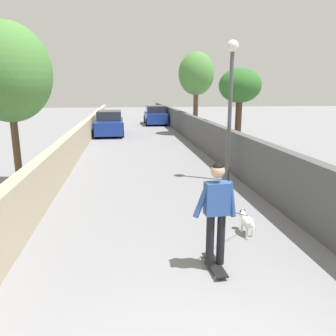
# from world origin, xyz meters

# --- Properties ---
(ground_plane) EXTENTS (80.00, 80.00, 0.00)m
(ground_plane) POSITION_xyz_m (14.00, 0.00, 0.00)
(ground_plane) COLOR gray
(wall_left) EXTENTS (48.00, 0.30, 1.23)m
(wall_left) POSITION_xyz_m (12.00, 2.94, 0.61)
(wall_left) COLOR tan
(wall_left) RESTS_ON ground
(fence_right) EXTENTS (48.00, 0.30, 1.45)m
(fence_right) POSITION_xyz_m (12.00, -2.94, 0.73)
(fence_right) COLOR #4C4C4C
(fence_right) RESTS_ON ground
(tree_right_near) EXTENTS (1.96, 1.96, 3.84)m
(tree_right_near) POSITION_xyz_m (13.00, -4.51, 2.99)
(tree_right_near) COLOR #473523
(tree_right_near) RESTS_ON ground
(tree_left_mid) EXTENTS (2.27, 2.27, 4.62)m
(tree_left_mid) POSITION_xyz_m (7.50, 3.89, 3.29)
(tree_left_mid) COLOR brown
(tree_left_mid) RESTS_ON ground
(tree_right_far) EXTENTS (2.24, 2.24, 5.18)m
(tree_right_far) POSITION_xyz_m (19.00, -3.75, 3.80)
(tree_right_far) COLOR brown
(tree_right_far) RESTS_ON ground
(lamp_post) EXTENTS (0.36, 0.36, 4.29)m
(lamp_post) POSITION_xyz_m (7.84, -2.39, 2.94)
(lamp_post) COLOR #4C4C51
(lamp_post) RESTS_ON ground
(skateboard) EXTENTS (0.81, 0.24, 0.08)m
(skateboard) POSITION_xyz_m (2.62, -0.52, 0.07)
(skateboard) COLOR black
(skateboard) RESTS_ON ground
(person_skateboarder) EXTENTS (0.24, 0.71, 1.70)m
(person_skateboarder) POSITION_xyz_m (2.62, -0.52, 1.08)
(person_skateboarder) COLOR black
(person_skateboarder) RESTS_ON skateboard
(dog) EXTENTS (1.53, 1.13, 1.06)m
(dog) POSITION_xyz_m (3.84, -1.52, 0.27)
(dog) COLOR white
(dog) RESTS_ON ground
(car_near) EXTENTS (4.30, 1.80, 1.54)m
(car_near) POSITION_xyz_m (19.59, 1.79, 0.72)
(car_near) COLOR navy
(car_near) RESTS_ON ground
(car_far) EXTENTS (4.01, 1.80, 1.54)m
(car_far) POSITION_xyz_m (25.94, -1.79, 0.71)
(car_far) COLOR navy
(car_far) RESTS_ON ground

